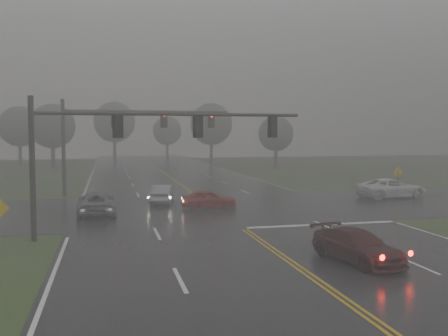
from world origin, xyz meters
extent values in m
cube|color=black|center=(0.00, 20.00, 0.00)|extent=(18.00, 160.00, 0.02)
cube|color=black|center=(0.00, 22.00, 0.00)|extent=(120.00, 14.00, 0.02)
cube|color=silver|center=(4.50, 14.40, 0.00)|extent=(8.50, 0.50, 0.01)
imported|color=#36090C|center=(2.52, 6.81, 0.00)|extent=(2.65, 4.53, 1.23)
imported|color=#9F150E|center=(-0.33, 21.64, 0.00)|extent=(3.82, 1.81, 1.26)
imported|color=gray|center=(-3.05, 24.81, 0.00)|extent=(2.31, 4.26, 1.33)
imported|color=slate|center=(-7.54, 20.87, 0.00)|extent=(2.35, 4.94, 1.36)
imported|color=white|center=(14.47, 23.76, 0.00)|extent=(5.43, 2.69, 1.48)
cylinder|color=black|center=(-10.20, 13.69, 3.35)|extent=(0.26, 0.26, 6.70)
cylinder|color=black|center=(-10.20, 13.69, 5.95)|extent=(0.17, 0.17, 0.74)
cylinder|color=black|center=(-3.74, 13.69, 5.91)|extent=(12.91, 0.17, 0.17)
cube|color=black|center=(-6.33, 13.69, 5.35)|extent=(0.32, 0.26, 0.98)
cube|color=black|center=(-6.33, 13.84, 5.35)|extent=(0.51, 0.03, 1.16)
cube|color=black|center=(-2.45, 13.69, 5.35)|extent=(0.32, 0.26, 0.98)
cube|color=black|center=(-2.45, 13.84, 5.35)|extent=(0.51, 0.03, 1.16)
cube|color=black|center=(1.42, 13.69, 5.35)|extent=(0.32, 0.26, 0.98)
cube|color=black|center=(1.42, 13.84, 5.35)|extent=(0.51, 0.03, 1.16)
cylinder|color=black|center=(-10.20, 30.44, 3.83)|extent=(0.30, 0.30, 7.65)
cylinder|color=black|center=(-10.20, 30.44, 6.80)|extent=(0.19, 0.19, 0.85)
cylinder|color=black|center=(-3.61, 30.44, 6.75)|extent=(13.18, 0.19, 0.19)
cube|color=black|center=(-6.24, 30.44, 6.11)|extent=(0.36, 0.30, 1.12)
cube|color=black|center=(-6.24, 30.61, 6.11)|extent=(0.58, 0.03, 1.33)
cylinder|color=#FF0C05|center=(-6.24, 30.27, 6.46)|extent=(0.23, 0.06, 0.23)
cube|color=black|center=(-2.29, 30.44, 6.11)|extent=(0.36, 0.30, 1.12)
cube|color=black|center=(-2.29, 30.61, 6.11)|extent=(0.58, 0.03, 1.33)
cylinder|color=#FF0C05|center=(-2.29, 30.27, 6.46)|extent=(0.23, 0.06, 0.23)
cube|color=black|center=(1.67, 30.44, 6.11)|extent=(0.36, 0.30, 1.12)
cube|color=black|center=(1.67, 30.61, 6.11)|extent=(0.58, 0.03, 1.33)
cylinder|color=#FF0C05|center=(1.67, 30.27, 6.46)|extent=(0.23, 0.06, 0.23)
cylinder|color=black|center=(15.14, 24.01, 0.97)|extent=(0.06, 0.06, 1.95)
cube|color=gold|center=(15.14, 24.04, 1.95)|extent=(1.02, 0.19, 1.02)
cylinder|color=#332A21|center=(-14.18, 61.67, 1.73)|extent=(0.59, 0.59, 3.46)
sphere|color=#32432C|center=(-14.18, 61.67, 5.96)|extent=(6.16, 6.16, 6.16)
cylinder|color=#332A21|center=(9.08, 66.45, 1.86)|extent=(0.51, 0.51, 3.73)
sphere|color=#32432C|center=(9.08, 66.45, 6.42)|extent=(6.62, 6.62, 6.62)
cylinder|color=#332A21|center=(-5.63, 79.40, 2.02)|extent=(0.55, 0.55, 4.04)
sphere|color=#32432C|center=(-5.63, 79.40, 6.95)|extent=(7.17, 7.17, 7.17)
cylinder|color=#332A21|center=(16.81, 57.80, 1.43)|extent=(0.50, 0.50, 2.86)
sphere|color=#32432C|center=(16.81, 57.80, 4.92)|extent=(5.08, 5.08, 5.08)
cylinder|color=#332A21|center=(-19.96, 71.26, 1.74)|extent=(0.49, 0.49, 3.49)
sphere|color=#32432C|center=(-19.96, 71.26, 6.01)|extent=(6.20, 6.20, 6.20)
cylinder|color=#332A21|center=(4.55, 87.27, 1.58)|extent=(0.54, 0.54, 3.17)
sphere|color=#32432C|center=(4.55, 87.27, 5.46)|extent=(5.63, 5.63, 5.63)
camera|label=1|loc=(-6.81, -10.51, 4.99)|focal=40.00mm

